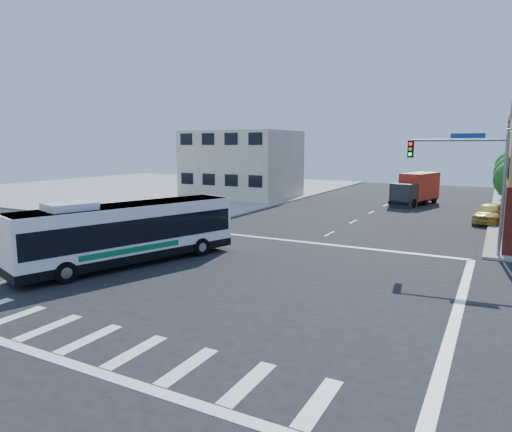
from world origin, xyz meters
The scene contains 8 objects.
ground centered at (0.00, 0.00, 0.00)m, with size 120.00×120.00×0.00m, color black.
sidewalk_nw centered at (-35.00, 35.00, 0.07)m, with size 50.00×50.00×0.15m, color gray.
building_west centered at (-17.02, 29.98, 4.01)m, with size 12.06×10.06×8.00m.
signal_mast_ne centered at (9.08, 10.62, 4.98)m, with size 7.91×1.13×8.07m.
street_tree_d centered at (11.90, 51.92, 3.88)m, with size 4.00×4.00×6.03m.
transit_bus centered at (-6.71, -0.14, 1.76)m, with size 6.25×12.33×3.59m.
box_truck centered at (2.68, 32.95, 1.64)m, with size 4.15×7.82×3.38m.
parked_car centered at (10.05, 23.57, 0.84)m, with size 1.98×4.91×1.67m, color #DFCE54.
Camera 1 is at (10.56, -17.95, 6.32)m, focal length 32.00 mm.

